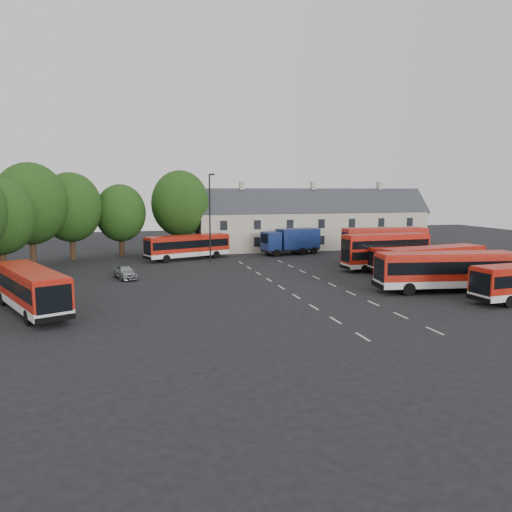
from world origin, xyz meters
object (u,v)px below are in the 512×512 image
at_px(bus_west, 30,286).
at_px(silver_car, 125,272).
at_px(lamppost, 210,215).
at_px(box_truck, 291,240).
at_px(bus_dd_south, 386,250).

relative_size(bus_west, silver_car, 2.81).
distance_m(bus_west, lamppost, 27.71).
bearing_deg(box_truck, silver_car, -159.15).
bearing_deg(silver_car, box_truck, 16.63).
xyz_separation_m(silver_car, lamppost, (10.23, 9.17, 5.06)).
xyz_separation_m(bus_dd_south, box_truck, (-5.59, 15.54, -0.31)).
height_order(bus_dd_south, bus_west, bus_dd_south).
distance_m(bus_dd_south, box_truck, 16.52).
height_order(bus_west, box_truck, box_truck).
bearing_deg(box_truck, bus_dd_south, -80.84).
bearing_deg(lamppost, bus_dd_south, -32.11).
bearing_deg(lamppost, bus_west, -128.11).
bearing_deg(box_truck, lamppost, -170.26).
bearing_deg(bus_dd_south, silver_car, 173.64).
relative_size(bus_west, box_truck, 1.35).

